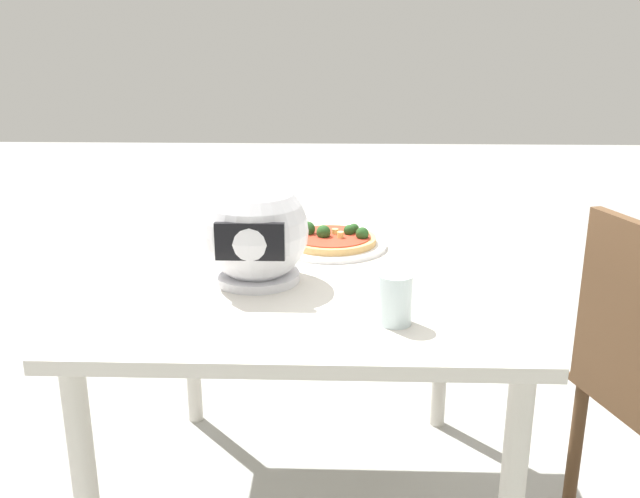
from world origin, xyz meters
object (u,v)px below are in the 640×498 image
(pizza, at_px, (331,238))
(drinking_glass, at_px, (395,299))
(dining_table, at_px, (308,297))
(motorcycle_helmet, at_px, (256,233))

(pizza, relative_size, drinking_glass, 2.37)
(dining_table, xyz_separation_m, drinking_glass, (-0.19, 0.35, 0.14))
(dining_table, bearing_deg, motorcycle_helmet, 43.70)
(dining_table, distance_m, motorcycle_helmet, 0.26)
(dining_table, relative_size, pizza, 4.40)
(pizza, height_order, drinking_glass, drinking_glass)
(drinking_glass, bearing_deg, pizza, -75.28)
(motorcycle_helmet, relative_size, drinking_glass, 2.37)
(pizza, distance_m, drinking_glass, 0.54)
(dining_table, xyz_separation_m, pizza, (-0.06, -0.17, 0.11))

